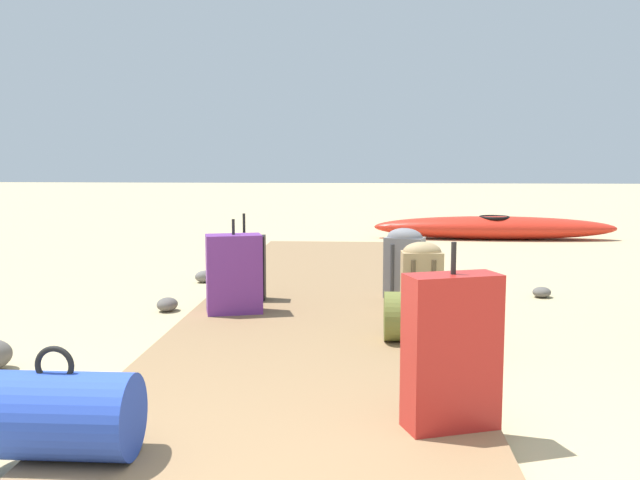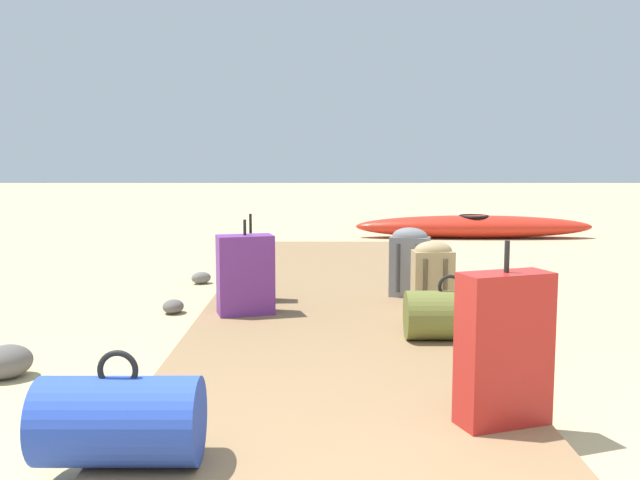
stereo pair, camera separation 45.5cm
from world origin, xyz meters
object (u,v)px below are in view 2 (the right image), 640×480
object	(u,v)px
duffel_bag_olive	(446,315)
backpack_tan	(429,275)
kayak	(470,226)
suitcase_red	(500,348)
suitcase_black	(248,268)
duffel_bag_blue	(116,421)
backpack_grey	(406,260)
suitcase_purple	(242,275)

from	to	relation	value
duffel_bag_olive	backpack_tan	bearing A→B (deg)	88.95
duffel_bag_olive	kayak	distance (m)	6.89
suitcase_red	suitcase_black	bearing A→B (deg)	116.90
duffel_bag_blue	kayak	xyz separation A→B (m)	(3.28, 8.66, -0.08)
backpack_grey	duffel_bag_olive	size ratio (longest dim) A/B	1.03
suitcase_purple	backpack_grey	distance (m)	1.54
duffel_bag_blue	backpack_tan	size ratio (longest dim) A/B	1.13
suitcase_purple	backpack_tan	bearing A→B (deg)	1.69
backpack_tan	duffel_bag_olive	size ratio (longest dim) A/B	0.96
suitcase_black	backpack_grey	distance (m)	1.39
suitcase_purple	suitcase_red	world-z (taller)	suitcase_red
backpack_grey	kayak	size ratio (longest dim) A/B	0.16
backpack_tan	suitcase_black	bearing A→B (deg)	162.10
backpack_grey	kayak	distance (m)	5.50
suitcase_black	backpack_tan	bearing A→B (deg)	-17.90
suitcase_red	kayak	bearing A→B (deg)	78.72
suitcase_red	backpack_tan	bearing A→B (deg)	88.87
suitcase_purple	suitcase_red	distance (m)	2.71
backpack_tan	suitcase_purple	size ratio (longest dim) A/B	0.77
suitcase_red	backpack_grey	distance (m)	3.00
kayak	duffel_bag_blue	bearing A→B (deg)	-110.77
suitcase_purple	kayak	world-z (taller)	suitcase_purple
duffel_bag_blue	kayak	size ratio (longest dim) A/B	0.17
suitcase_black	suitcase_red	world-z (taller)	suitcase_red
suitcase_purple	duffel_bag_olive	size ratio (longest dim) A/B	1.26
suitcase_black	backpack_tan	distance (m)	1.55
duffel_bag_blue	backpack_grey	bearing A→B (deg)	65.17
backpack_tan	suitcase_purple	xyz separation A→B (m)	(-1.47, -0.04, 0.01)
suitcase_red	suitcase_purple	bearing A→B (deg)	121.77
suitcase_black	kayak	xyz separation A→B (m)	(3.07, 5.40, -0.17)
suitcase_red	duffel_bag_olive	size ratio (longest dim) A/B	1.44
duffel_bag_blue	backpack_grey	distance (m)	3.78
kayak	duffel_bag_olive	bearing A→B (deg)	-103.50
backpack_tan	suitcase_purple	bearing A→B (deg)	-178.31
suitcase_purple	kayak	bearing A→B (deg)	62.62
suitcase_purple	backpack_grey	size ratio (longest dim) A/B	1.21
suitcase_black	suitcase_purple	distance (m)	0.52
suitcase_purple	suitcase_red	bearing A→B (deg)	-58.23
backpack_grey	duffel_bag_olive	xyz separation A→B (m)	(0.09, -1.47, -0.15)
backpack_grey	suitcase_red	bearing A→B (deg)	-88.95
suitcase_black	kayak	distance (m)	6.21
suitcase_black	suitcase_red	bearing A→B (deg)	-63.10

